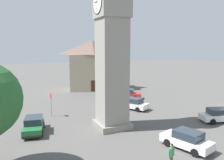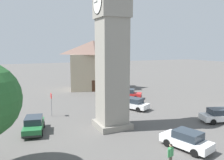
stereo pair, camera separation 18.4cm
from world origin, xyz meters
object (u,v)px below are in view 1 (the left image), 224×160
at_px(car_blue_kerb, 187,140).
at_px(building_shop_left, 92,65).
at_px(clock_tower, 112,12).
at_px(pedestrian, 171,153).
at_px(car_silver_kerb, 133,104).
at_px(road_sign, 51,101).
at_px(car_red_corner, 34,125).
at_px(car_black_far, 219,115).
at_px(car_white_side, 128,94).

bearing_deg(car_blue_kerb, building_shop_left, -4.34).
relative_size(clock_tower, pedestrian, 11.70).
height_order(car_silver_kerb, road_sign, road_sign).
relative_size(building_shop_left, road_sign, 3.71).
relative_size(car_blue_kerb, car_red_corner, 1.01).
bearing_deg(road_sign, car_black_far, -120.30).
relative_size(car_red_corner, car_black_far, 0.99).
relative_size(pedestrian, road_sign, 0.60).
relative_size(car_black_far, building_shop_left, 0.43).
xyz_separation_m(pedestrian, building_shop_left, (30.56, -5.19, 3.80)).
distance_m(car_white_side, road_sign, 13.87).
xyz_separation_m(car_blue_kerb, building_shop_left, (28.73, -2.18, 4.05)).
bearing_deg(pedestrian, road_sign, 19.60).
bearing_deg(clock_tower, building_shop_left, -14.53).
xyz_separation_m(clock_tower, building_shop_left, (21.56, -5.59, -6.74)).
bearing_deg(car_black_far, pedestrian, 117.03).
height_order(car_blue_kerb, building_shop_left, building_shop_left).
bearing_deg(clock_tower, car_white_side, -35.00).
xyz_separation_m(car_red_corner, car_white_side, (9.52, -15.39, 0.00)).
bearing_deg(car_silver_kerb, clock_tower, 133.75).
distance_m(car_red_corner, pedestrian, 13.31).
xyz_separation_m(car_red_corner, car_black_far, (-5.05, -18.99, 0.00)).
bearing_deg(building_shop_left, car_silver_kerb, 179.33).
xyz_separation_m(car_blue_kerb, car_red_corner, (8.87, 10.93, 0.00)).
xyz_separation_m(clock_tower, car_red_corner, (1.71, 7.52, -10.79)).
height_order(clock_tower, car_red_corner, clock_tower).
bearing_deg(car_blue_kerb, clock_tower, 25.45).
xyz_separation_m(car_blue_kerb, car_black_far, (3.82, -8.06, 0.00)).
bearing_deg(car_white_side, car_blue_kerb, 166.38).
distance_m(clock_tower, car_blue_kerb, 13.39).
bearing_deg(car_silver_kerb, building_shop_left, -0.67).
bearing_deg(car_red_corner, building_shop_left, -33.43).
xyz_separation_m(building_shop_left, road_sign, (-15.25, 10.65, -2.91)).
relative_size(car_blue_kerb, car_silver_kerb, 1.00).
distance_m(car_blue_kerb, car_silver_kerb, 12.49).
relative_size(pedestrian, building_shop_left, 0.16).
bearing_deg(clock_tower, car_black_far, -106.24).
height_order(car_blue_kerb, car_black_far, same).
xyz_separation_m(car_red_corner, building_shop_left, (19.86, -13.11, 4.05)).
xyz_separation_m(car_white_side, building_shop_left, (10.33, 2.28, 4.05)).
bearing_deg(building_shop_left, car_white_side, -167.58).
relative_size(clock_tower, car_red_corner, 4.52).
relative_size(clock_tower, road_sign, 7.07).
height_order(car_blue_kerb, road_sign, road_sign).
height_order(car_white_side, car_black_far, same).
relative_size(clock_tower, car_silver_kerb, 4.48).
height_order(car_red_corner, car_black_far, same).
relative_size(clock_tower, car_blue_kerb, 4.46).
bearing_deg(clock_tower, car_blue_kerb, -154.55).
bearing_deg(car_black_far, car_white_side, 13.89).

